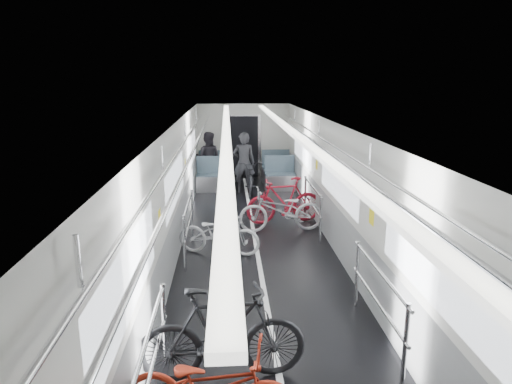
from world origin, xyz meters
TOP-DOWN VIEW (x-y plane):
  - car_shell at (0.00, 1.78)m, footprint 3.02×14.01m
  - bike_left_mid at (-0.62, -3.61)m, footprint 1.84×0.61m
  - bike_left_far at (-0.71, 0.08)m, footprint 1.64×0.92m
  - bike_right_mid at (0.60, 1.27)m, footprint 1.86×0.77m
  - bike_right_far at (0.73, 1.87)m, footprint 1.81×0.79m
  - bike_aisle at (0.09, 4.80)m, footprint 0.67×1.85m
  - person_standing at (-0.07, 4.80)m, footprint 0.65×0.44m
  - person_seated at (-1.13, 5.89)m, footprint 0.88×0.74m

SIDE VIEW (x-z plane):
  - bike_left_far at x=-0.71m, z-range 0.00..0.81m
  - bike_right_mid at x=0.60m, z-range 0.00..0.95m
  - bike_aisle at x=0.09m, z-range 0.00..0.97m
  - bike_right_far at x=0.73m, z-range 0.00..1.05m
  - bike_left_mid at x=-0.62m, z-range 0.00..1.09m
  - person_seated at x=-1.13m, z-range 0.00..1.63m
  - person_standing at x=-0.07m, z-range 0.00..1.74m
  - car_shell at x=0.00m, z-range -0.08..2.33m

